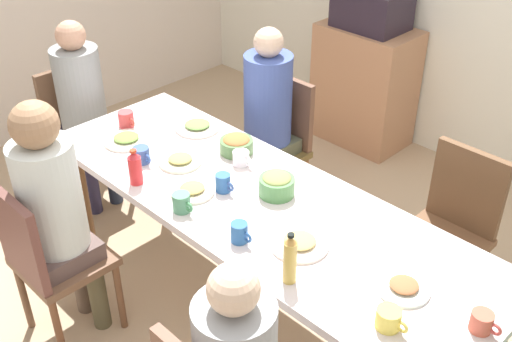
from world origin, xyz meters
The scene contains 29 objects.
ground_plane centered at (0.00, 0.00, 0.00)m, with size 6.36×6.36×0.00m, color tan.
dining_table centered at (0.00, 0.00, 0.68)m, with size 2.42×0.80×0.76m.
chair_0 centered at (-0.60, 0.78, 0.51)m, with size 0.40×0.40×0.90m.
person_0 centered at (-0.60, 0.69, 0.73)m, with size 0.30×0.30×1.25m.
chair_1 centered at (0.60, 0.78, 0.51)m, with size 0.40×0.40×0.90m.
chair_2 centered at (-0.60, -0.78, 0.51)m, with size 0.40×0.40×0.90m.
person_2 centered at (-0.60, -0.69, 0.76)m, with size 0.30×0.30×1.29m.
chair_4 centered at (-1.59, 0.00, 0.51)m, with size 0.40×0.40×0.90m.
person_4 centered at (-1.50, 0.00, 0.73)m, with size 0.30×0.30×1.24m.
plate_0 centered at (-0.71, 0.25, 0.77)m, with size 0.25×0.25×0.04m.
plate_1 centered at (0.37, -0.11, 0.77)m, with size 0.25×0.25×0.04m.
plate_2 centered at (-0.86, -0.12, 0.77)m, with size 0.24×0.24×0.04m.
plate_3 centered at (0.82, -0.03, 0.77)m, with size 0.20×0.20×0.04m.
plate_4 centered at (-0.24, -0.18, 0.77)m, with size 0.21×0.21×0.04m.
plate_5 centered at (-0.49, -0.05, 0.77)m, with size 0.22×0.22×0.04m.
bowl_0 centered at (0.04, 0.09, 0.81)m, with size 0.17×0.17×0.11m.
bowl_1 centered at (-0.37, 0.22, 0.80)m, with size 0.17×0.17×0.09m.
cup_0 centered at (-1.00, -0.01, 0.80)m, with size 0.12×0.08×0.09m.
cup_1 centered at (1.13, -0.01, 0.80)m, with size 0.11×0.08×0.08m.
cup_2 centered at (-0.26, 0.16, 0.79)m, with size 0.12×0.08×0.07m.
cup_3 centered at (-0.17, -0.30, 0.80)m, with size 0.12×0.08×0.09m.
cup_4 centered at (0.89, -0.23, 0.80)m, with size 0.13×0.09×0.08m.
cup_5 centered at (0.17, -0.27, 0.80)m, with size 0.11×0.07×0.09m.
cup_6 centered at (-0.63, -0.18, 0.80)m, with size 0.12×0.08×0.08m.
cup_7 centered at (-0.15, -0.06, 0.80)m, with size 0.11×0.07×0.09m.
bottle_0 centered at (-0.50, -0.31, 0.84)m, with size 0.06×0.06×0.18m.
bottle_1 centered at (0.48, -0.30, 0.87)m, with size 0.05×0.05×0.23m.
side_cabinet centered at (-0.78, 1.93, 0.45)m, with size 0.70×0.44×0.90m, color tan.
microwave centered at (-0.78, 1.93, 1.04)m, with size 0.48×0.36×0.28m, color #291F2C.
Camera 1 is at (1.65, -1.64, 2.39)m, focal length 43.16 mm.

